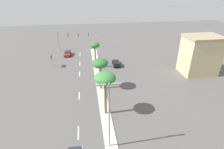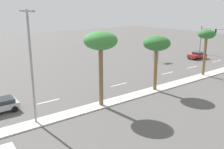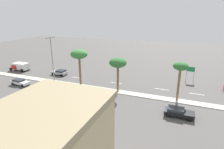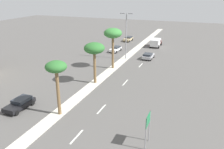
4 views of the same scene
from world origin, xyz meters
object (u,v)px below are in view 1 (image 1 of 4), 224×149
at_px(palm_tree_inboard, 100,64).
at_px(directional_road_sign, 51,58).
at_px(commercial_building, 200,55).
at_px(street_lamp_trailing, 109,112).
at_px(sedan_red_right, 67,53).
at_px(palm_tree_rear, 105,79).
at_px(sedan_black_trailing, 116,63).
at_px(palm_tree_outboard, 95,46).
at_px(traffic_signal_gantry, 69,39).

bearing_deg(palm_tree_inboard, directional_road_sign, -48.05).
height_order(commercial_building, palm_tree_inboard, commercial_building).
bearing_deg(street_lamp_trailing, commercial_building, -141.77).
height_order(directional_road_sign, sedan_red_right, directional_road_sign).
relative_size(palm_tree_rear, street_lamp_trailing, 0.78).
bearing_deg(sedan_black_trailing, sedan_red_right, -36.04).
height_order(commercial_building, street_lamp_trailing, street_lamp_trailing).
bearing_deg(commercial_building, street_lamp_trailing, 38.23).
relative_size(directional_road_sign, sedan_red_right, 0.85).
height_order(palm_tree_outboard, sedan_black_trailing, palm_tree_outboard).
bearing_deg(traffic_signal_gantry, palm_tree_inboard, 106.46).
relative_size(commercial_building, palm_tree_rear, 1.21).
distance_m(traffic_signal_gantry, palm_tree_rear, 36.98).
relative_size(palm_tree_inboard, palm_tree_rear, 0.87).
distance_m(traffic_signal_gantry, sedan_red_right, 6.37).
bearing_deg(sedan_red_right, palm_tree_inboard, 111.30).
bearing_deg(sedan_red_right, palm_tree_outboard, 127.60).
bearing_deg(directional_road_sign, sedan_red_right, -112.10).
distance_m(commercial_building, sedan_black_trailing, 21.42).
xyz_separation_m(directional_road_sign, palm_tree_rear, (-12.12, 21.93, 4.31)).
bearing_deg(traffic_signal_gantry, sedan_black_trailing, 130.93).
bearing_deg(palm_tree_inboard, sedan_black_trailing, -115.00).
bearing_deg(palm_tree_outboard, street_lamp_trailing, 90.10).
height_order(commercial_building, palm_tree_outboard, commercial_building).
height_order(commercial_building, sedan_black_trailing, commercial_building).
distance_m(palm_tree_outboard, sedan_red_right, 14.54).
bearing_deg(palm_tree_inboard, palm_tree_rear, 90.37).
xyz_separation_m(palm_tree_outboard, street_lamp_trailing, (-0.05, 27.05, -0.05)).
xyz_separation_m(commercial_building, palm_tree_inboard, (25.13, 4.26, 1.07)).
distance_m(directional_road_sign, commercial_building, 38.37).
height_order(palm_tree_inboard, palm_tree_rear, palm_tree_rear).
xyz_separation_m(directional_road_sign, sedan_black_trailing, (-17.56, 1.65, -1.85)).
bearing_deg(commercial_building, directional_road_sign, -13.84).
bearing_deg(directional_road_sign, commercial_building, 166.16).
relative_size(traffic_signal_gantry, palm_tree_inboard, 2.04).
distance_m(directional_road_sign, street_lamp_trailing, 31.66).
height_order(traffic_signal_gantry, sedan_red_right, traffic_signal_gantry).
relative_size(palm_tree_outboard, sedan_red_right, 1.70).
bearing_deg(directional_road_sign, palm_tree_rear, 118.94).
bearing_deg(palm_tree_outboard, commercial_building, 164.56).
height_order(directional_road_sign, palm_tree_outboard, palm_tree_outboard).
distance_m(commercial_building, sedan_red_right, 38.31).
height_order(directional_road_sign, street_lamp_trailing, street_lamp_trailing).
distance_m(palm_tree_outboard, palm_tree_rear, 19.82).
bearing_deg(street_lamp_trailing, directional_road_sign, -68.01).
xyz_separation_m(palm_tree_outboard, sedan_black_trailing, (-5.82, -0.47, -5.36)).
relative_size(palm_tree_outboard, palm_tree_inboard, 1.02).
relative_size(street_lamp_trailing, sedan_black_trailing, 2.33).
xyz_separation_m(directional_road_sign, palm_tree_inboard, (-12.07, 13.43, 3.33)).
bearing_deg(sedan_red_right, commercial_building, 152.24).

